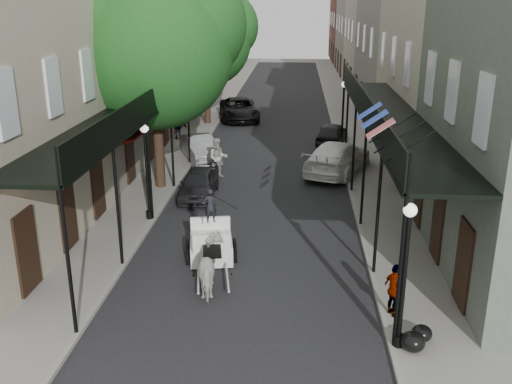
% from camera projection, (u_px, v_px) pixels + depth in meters
% --- Properties ---
extents(ground, '(140.00, 140.00, 0.00)m').
position_uv_depth(ground, '(240.00, 303.00, 16.20)').
color(ground, gray).
rests_on(ground, ground).
extents(road, '(8.00, 90.00, 0.01)m').
position_uv_depth(road, '(272.00, 139.00, 35.09)').
color(road, black).
rests_on(road, ground).
extents(sidewalk_left, '(2.20, 90.00, 0.12)m').
position_uv_depth(sidewalk_left, '(192.00, 137.00, 35.41)').
color(sidewalk_left, gray).
rests_on(sidewalk_left, ground).
extents(sidewalk_right, '(2.20, 90.00, 0.12)m').
position_uv_depth(sidewalk_right, '(354.00, 140.00, 34.73)').
color(sidewalk_right, gray).
rests_on(sidewalk_right, ground).
extents(building_row_left, '(5.00, 80.00, 10.50)m').
position_uv_depth(building_row_left, '(166.00, 40.00, 43.44)').
color(building_row_left, '#AFA28C').
rests_on(building_row_left, ground).
extents(building_row_right, '(5.00, 80.00, 10.50)m').
position_uv_depth(building_row_right, '(394.00, 41.00, 42.26)').
color(building_row_right, gray).
rests_on(building_row_right, ground).
extents(gallery_left, '(2.20, 18.05, 4.88)m').
position_uv_depth(gallery_left, '(133.00, 113.00, 21.82)').
color(gallery_left, black).
rests_on(gallery_left, sidewalk_left).
extents(gallery_right, '(2.20, 18.05, 4.88)m').
position_uv_depth(gallery_right, '(386.00, 116.00, 21.17)').
color(gallery_right, black).
rests_on(gallery_right, sidewalk_right).
extents(tree_near, '(7.31, 6.80, 9.63)m').
position_uv_depth(tree_near, '(163.00, 41.00, 24.02)').
color(tree_near, '#382619').
rests_on(tree_near, sidewalk_left).
extents(tree_far, '(6.45, 6.00, 8.61)m').
position_uv_depth(tree_far, '(211.00, 37.00, 37.45)').
color(tree_far, '#382619').
rests_on(tree_far, sidewalk_left).
extents(lamppost_right_near, '(0.32, 0.32, 3.71)m').
position_uv_depth(lamppost_right_near, '(404.00, 275.00, 13.38)').
color(lamppost_right_near, black).
rests_on(lamppost_right_near, sidewalk_right).
extents(lamppost_left, '(0.32, 0.32, 3.71)m').
position_uv_depth(lamppost_left, '(147.00, 171.00, 21.49)').
color(lamppost_left, black).
rests_on(lamppost_left, sidewalk_left).
extents(lamppost_right_far, '(0.32, 0.32, 3.71)m').
position_uv_depth(lamppost_right_far, '(343.00, 113.00, 32.27)').
color(lamppost_right_far, black).
rests_on(lamppost_right_far, sidewalk_right).
extents(horse, '(1.16, 1.99, 1.58)m').
position_uv_depth(horse, '(213.00, 266.00, 16.67)').
color(horse, beige).
rests_on(horse, ground).
extents(carriage, '(1.85, 2.52, 2.65)m').
position_uv_depth(carriage, '(211.00, 226.00, 18.92)').
color(carriage, black).
rests_on(carriage, ground).
extents(pedestrian_walking, '(1.08, 0.93, 1.93)m').
position_uv_depth(pedestrian_walking, '(218.00, 158.00, 27.29)').
color(pedestrian_walking, '#A0A198').
rests_on(pedestrian_walking, ground).
extents(pedestrian_sidewalk_left, '(1.34, 1.11, 1.81)m').
position_uv_depth(pedestrian_sidewalk_left, '(177.00, 124.00, 34.43)').
color(pedestrian_sidewalk_left, gray).
rests_on(pedestrian_sidewalk_left, sidewalk_left).
extents(pedestrian_sidewalk_right, '(0.69, 0.94, 1.48)m').
position_uv_depth(pedestrian_sidewalk_right, '(395.00, 290.00, 15.12)').
color(pedestrian_sidewalk_right, gray).
rests_on(pedestrian_sidewalk_right, sidewalk_right).
extents(car_left_near, '(1.47, 3.60, 1.22)m').
position_uv_depth(car_left_near, '(199.00, 183.00, 24.69)').
color(car_left_near, black).
rests_on(car_left_near, ground).
extents(car_left_mid, '(2.89, 4.25, 1.33)m').
position_uv_depth(car_left_mid, '(200.00, 148.00, 30.26)').
color(car_left_mid, gray).
rests_on(car_left_mid, ground).
extents(car_left_far, '(3.52, 5.84, 1.52)m').
position_uv_depth(car_left_far, '(239.00, 109.00, 40.45)').
color(car_left_far, black).
rests_on(car_left_far, ground).
extents(car_right_near, '(3.99, 5.86, 1.57)m').
position_uv_depth(car_right_near, '(337.00, 158.00, 28.04)').
color(car_right_near, white).
rests_on(car_right_near, ground).
extents(car_right_far, '(2.29, 4.04, 1.30)m').
position_uv_depth(car_right_far, '(332.00, 133.00, 33.69)').
color(car_right_far, black).
rests_on(car_right_far, ground).
extents(trash_bags, '(0.85, 1.00, 0.50)m').
position_uv_depth(trash_bags, '(416.00, 338.00, 13.87)').
color(trash_bags, black).
rests_on(trash_bags, sidewalk_right).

